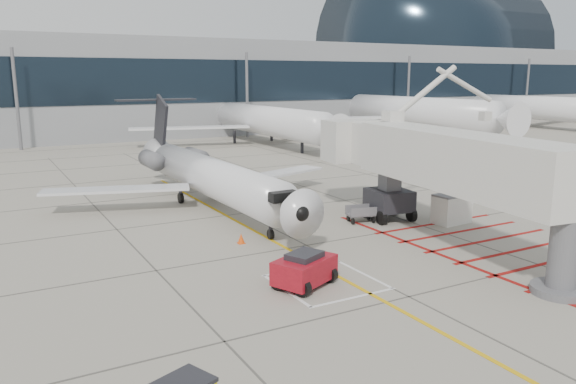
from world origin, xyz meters
TOP-DOWN VIEW (x-y plane):
  - ground_plane at (0.00, 0.00)m, footprint 260.00×260.00m
  - regional_jet at (-1.18, 12.25)m, footprint 21.62×27.14m
  - jet_bridge at (6.45, -0.01)m, footprint 11.78×20.82m
  - pushback_tug at (-3.06, -0.91)m, footprint 3.12×2.62m
  - baggage_cart at (5.34, 6.50)m, footprint 1.87×1.43m
  - ground_power_unit at (10.00, 3.70)m, footprint 2.34×1.48m
  - cone_nose at (-2.84, 6.01)m, footprint 0.39×0.39m
  - cone_side at (1.77, 8.04)m, footprint 0.36×0.36m
  - terminal_building at (10.00, 70.00)m, footprint 180.00×28.00m
  - terminal_glass_band at (10.00, 55.95)m, footprint 180.00×0.10m
  - terminal_dome at (70.00, 70.00)m, footprint 40.00×28.00m
  - bg_aircraft_c at (17.98, 46.00)m, footprint 33.13×36.81m
  - bg_aircraft_d at (41.42, 46.00)m, footprint 38.39×42.65m
  - bg_aircraft_e at (69.44, 46.00)m, footprint 35.77×39.74m

SIDE VIEW (x-z plane):
  - ground_plane at x=0.00m, z-range 0.00..0.00m
  - cone_side at x=1.77m, z-range 0.00..0.50m
  - cone_nose at x=-2.84m, z-range 0.00..0.54m
  - baggage_cart at x=5.34m, z-range 0.00..1.05m
  - pushback_tug at x=-3.06m, z-range 0.00..1.56m
  - ground_power_unit at x=10.00m, z-range 0.00..1.78m
  - regional_jet at x=-1.18m, z-range 0.00..7.06m
  - jet_bridge at x=6.45m, z-range 0.00..7.92m
  - bg_aircraft_c at x=17.98m, z-range 0.00..11.04m
  - bg_aircraft_e at x=69.44m, z-range 0.00..11.92m
  - bg_aircraft_d at x=41.42m, z-range 0.00..12.80m
  - terminal_building at x=10.00m, z-range 0.00..14.00m
  - terminal_glass_band at x=10.00m, z-range 5.00..11.00m
  - terminal_dome at x=70.00m, z-range 0.00..28.00m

